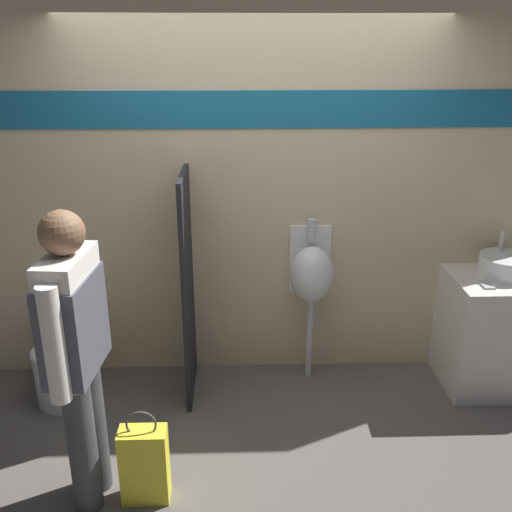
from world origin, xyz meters
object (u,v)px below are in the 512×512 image
cell_phone (486,285)px  urinal_near_counter (311,274)px  toilet (67,358)px  shopping_bag (144,464)px  person_in_vest (76,344)px  sink_basin (507,266)px

cell_phone → urinal_near_counter: urinal_near_counter is taller
toilet → cell_phone: bearing=-1.7°
urinal_near_counter → shopping_bag: 1.68m
cell_phone → person_in_vest: (-2.44, -0.90, 0.11)m
toilet → shopping_bag: bearing=-56.1°
urinal_near_counter → shopping_bag: size_ratio=2.12×
urinal_near_counter → person_in_vest: (-1.31, -1.17, 0.14)m
shopping_bag → person_in_vest: bearing=174.5°
person_in_vest → shopping_bag: 0.78m
urinal_near_counter → cell_phone: bearing=-13.5°
sink_basin → toilet: (-3.04, -0.09, -0.61)m
person_in_vest → toilet: bearing=26.6°
sink_basin → person_in_vest: size_ratio=0.23×
urinal_near_counter → shopping_bag: urinal_near_counter is taller
urinal_near_counter → sink_basin: bearing=-4.1°
person_in_vest → shopping_bag: size_ratio=2.91×
sink_basin → person_in_vest: person_in_vest is taller
cell_phone → person_in_vest: 2.60m
toilet → person_in_vest: size_ratio=0.53×
sink_basin → toilet: sink_basin is taller
toilet → shopping_bag: (0.68, -1.01, -0.06)m
cell_phone → toilet: bearing=178.3°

